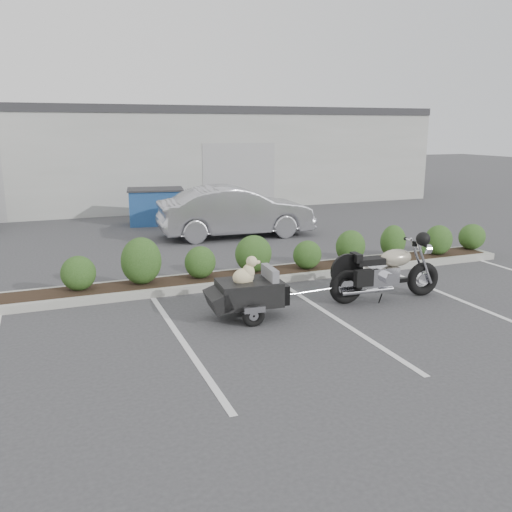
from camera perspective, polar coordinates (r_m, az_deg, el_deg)
name	(u,v)px	position (r m, az deg, el deg)	size (l,w,h in m)	color
ground	(258,316)	(9.46, 0.23, -6.38)	(90.00, 90.00, 0.00)	#38383A
planter_kerb	(263,275)	(11.74, 0.77, -2.04)	(12.00, 1.00, 0.15)	#9E9E93
building	(118,154)	(25.51, -14.35, 10.31)	(26.00, 10.00, 4.00)	#9EA099
motorcycle	(386,273)	(10.50, 13.55, -1.71)	(2.32, 0.78, 1.33)	black
pet_trailer	(248,292)	(9.26, -0.85, -3.78)	(1.86, 1.04, 1.10)	black
sedan	(236,211)	(16.18, -2.13, 4.71)	(1.60, 4.58, 1.51)	#ACACB3
dumpster	(156,206)	(18.61, -10.50, 5.19)	(2.02, 1.54, 1.20)	navy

